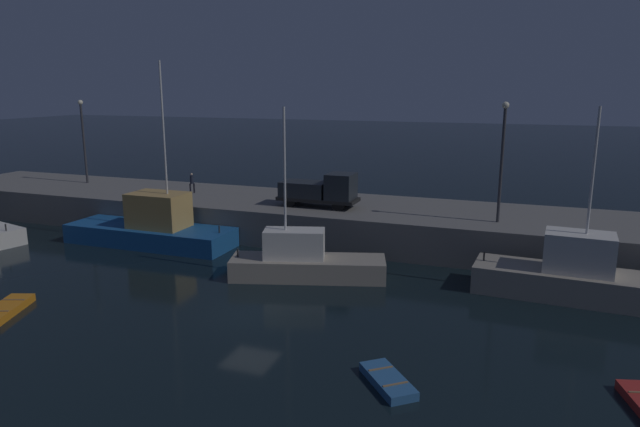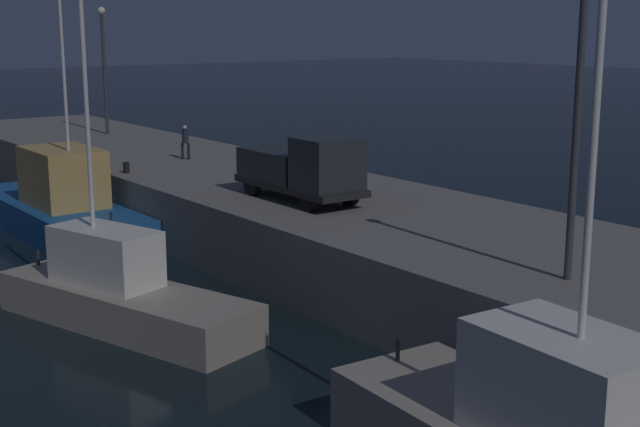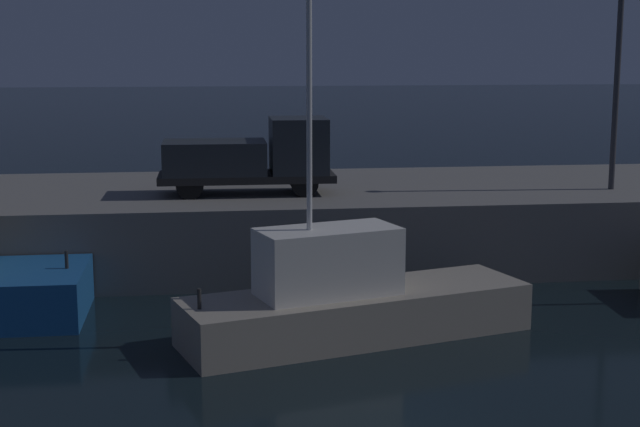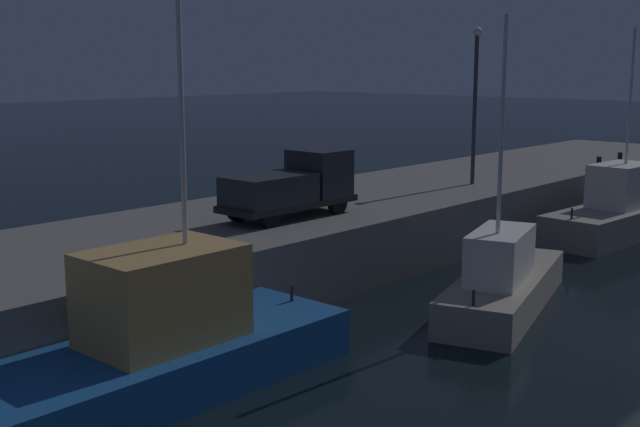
% 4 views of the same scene
% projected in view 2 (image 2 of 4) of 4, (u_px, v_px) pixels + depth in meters
% --- Properties ---
extents(pier_quay, '(74.36, 9.42, 2.55)m').
position_uv_depth(pier_quay, '(356.00, 236.00, 32.76)').
color(pier_quay, slate).
rests_on(pier_quay, ground).
extents(fishing_trawler_red, '(9.48, 5.09, 10.05)m').
position_uv_depth(fishing_trawler_red, '(120.00, 293.00, 26.70)').
color(fishing_trawler_red, gray).
rests_on(fishing_trawler_red, ground).
extents(fishing_trawler_green, '(12.40, 3.79, 12.86)m').
position_uv_depth(fishing_trawler_green, '(60.00, 205.00, 38.52)').
color(fishing_trawler_green, '#195193').
rests_on(fishing_trawler_green, ground).
extents(lamp_post_west, '(0.44, 0.44, 7.45)m').
position_uv_depth(lamp_post_west, '(104.00, 60.00, 51.94)').
color(lamp_post_west, '#38383D').
rests_on(lamp_post_west, pier_quay).
extents(lamp_post_east, '(0.44, 0.44, 7.69)m').
position_uv_depth(lamp_post_east, '(578.00, 104.00, 21.80)').
color(lamp_post_east, '#38383D').
rests_on(lamp_post_east, pier_quay).
extents(utility_truck, '(5.89, 2.19, 2.54)m').
position_uv_depth(utility_truck, '(303.00, 168.00, 32.50)').
color(utility_truck, black).
rests_on(utility_truck, pier_quay).
extents(dockworker, '(0.43, 0.43, 1.67)m').
position_uv_depth(dockworker, '(185.00, 140.00, 42.74)').
color(dockworker, black).
rests_on(dockworker, pier_quay).
extents(bollard_east, '(0.28, 0.28, 0.48)m').
position_uv_depth(bollard_east, '(126.00, 168.00, 38.94)').
color(bollard_east, black).
rests_on(bollard_east, pier_quay).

